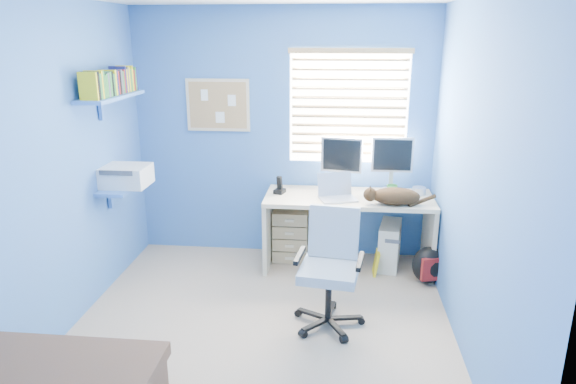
# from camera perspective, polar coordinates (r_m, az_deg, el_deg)

# --- Properties ---
(floor) EXTENTS (3.00, 3.20, 0.00)m
(floor) POSITION_cam_1_polar(r_m,az_deg,el_deg) (4.17, -3.07, -15.22)
(floor) COLOR tan
(floor) RESTS_ON ground
(wall_back) EXTENTS (3.00, 0.01, 2.50)m
(wall_back) POSITION_cam_1_polar(r_m,az_deg,el_deg) (5.20, -0.58, 6.28)
(wall_back) COLOR #3D78BE
(wall_back) RESTS_ON ground
(wall_front) EXTENTS (3.00, 0.01, 2.50)m
(wall_front) POSITION_cam_1_polar(r_m,az_deg,el_deg) (2.19, -10.09, -9.62)
(wall_front) COLOR #3D78BE
(wall_front) RESTS_ON ground
(wall_left) EXTENTS (0.01, 3.20, 2.50)m
(wall_left) POSITION_cam_1_polar(r_m,az_deg,el_deg) (4.16, -24.24, 2.01)
(wall_left) COLOR #3D78BE
(wall_left) RESTS_ON ground
(wall_right) EXTENTS (0.01, 3.20, 2.50)m
(wall_right) POSITION_cam_1_polar(r_m,az_deg,el_deg) (3.73, 20.04, 0.87)
(wall_right) COLOR #3D78BE
(wall_right) RESTS_ON ground
(desk) EXTENTS (1.61, 0.65, 0.74)m
(desk) POSITION_cam_1_polar(r_m,az_deg,el_deg) (5.08, 6.64, -4.44)
(desk) COLOR beige
(desk) RESTS_ON floor
(laptop) EXTENTS (0.39, 0.35, 0.22)m
(laptop) POSITION_cam_1_polar(r_m,az_deg,el_deg) (4.81, 5.60, 0.39)
(laptop) COLOR silver
(laptop) RESTS_ON desk
(monitor_left) EXTENTS (0.42, 0.20, 0.54)m
(monitor_left) POSITION_cam_1_polar(r_m,az_deg,el_deg) (5.04, 5.93, 3.05)
(monitor_left) COLOR silver
(monitor_left) RESTS_ON desk
(monitor_right) EXTENTS (0.40, 0.12, 0.54)m
(monitor_right) POSITION_cam_1_polar(r_m,az_deg,el_deg) (5.12, 11.45, 3.02)
(monitor_right) COLOR silver
(monitor_right) RESTS_ON desk
(phone) EXTENTS (0.12, 0.13, 0.17)m
(phone) POSITION_cam_1_polar(r_m,az_deg,el_deg) (5.00, -0.94, 0.81)
(phone) COLOR black
(phone) RESTS_ON desk
(mug) EXTENTS (0.10, 0.09, 0.10)m
(mug) POSITION_cam_1_polar(r_m,az_deg,el_deg) (5.04, 11.47, 0.21)
(mug) COLOR #297830
(mug) RESTS_ON desk
(cd_spindle) EXTENTS (0.13, 0.13, 0.07)m
(cd_spindle) POSITION_cam_1_polar(r_m,az_deg,el_deg) (5.13, 14.36, 0.13)
(cd_spindle) COLOR silver
(cd_spindle) RESTS_ON desk
(cat) EXTENTS (0.45, 0.25, 0.16)m
(cat) POSITION_cam_1_polar(r_m,az_deg,el_deg) (4.76, 11.87, -0.46)
(cat) COLOR black
(cat) RESTS_ON desk
(tower_pc) EXTENTS (0.26, 0.47, 0.45)m
(tower_pc) POSITION_cam_1_polar(r_m,az_deg,el_deg) (5.22, 11.22, -5.80)
(tower_pc) COLOR beige
(tower_pc) RESTS_ON floor
(drawer_boxes) EXTENTS (0.35, 0.28, 0.54)m
(drawer_boxes) POSITION_cam_1_polar(r_m,az_deg,el_deg) (5.26, 0.31, -4.75)
(drawer_boxes) COLOR tan
(drawer_boxes) RESTS_ON floor
(yellow_book) EXTENTS (0.03, 0.17, 0.24)m
(yellow_book) POSITION_cam_1_polar(r_m,az_deg,el_deg) (5.06, 9.76, -7.73)
(yellow_book) COLOR yellow
(yellow_book) RESTS_ON floor
(backpack) EXTENTS (0.36, 0.31, 0.36)m
(backpack) POSITION_cam_1_polar(r_m,az_deg,el_deg) (4.98, 15.37, -7.83)
(backpack) COLOR black
(backpack) RESTS_ON floor
(office_chair) EXTENTS (0.60, 0.60, 0.93)m
(office_chair) POSITION_cam_1_polar(r_m,az_deg,el_deg) (4.13, 4.65, -10.03)
(office_chair) COLOR black
(office_chair) RESTS_ON floor
(window_blinds) EXTENTS (1.15, 0.05, 1.10)m
(window_blinds) POSITION_cam_1_polar(r_m,az_deg,el_deg) (5.09, 6.76, 9.35)
(window_blinds) COLOR white
(window_blinds) RESTS_ON ground
(corkboard) EXTENTS (0.64, 0.02, 0.52)m
(corkboard) POSITION_cam_1_polar(r_m,az_deg,el_deg) (5.25, -7.79, 9.54)
(corkboard) COLOR beige
(corkboard) RESTS_ON ground
(wall_shelves) EXTENTS (0.42, 0.90, 1.05)m
(wall_shelves) POSITION_cam_1_polar(r_m,az_deg,el_deg) (4.71, -18.50, 6.54)
(wall_shelves) COLOR #4377C5
(wall_shelves) RESTS_ON ground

